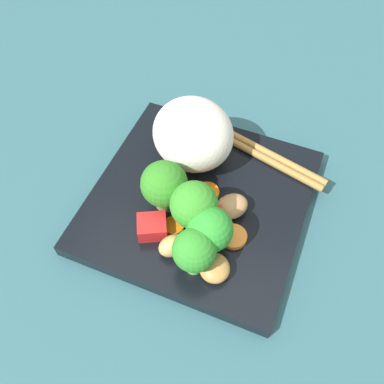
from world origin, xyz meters
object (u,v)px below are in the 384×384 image
broccoli_floret_1 (164,185)px  carrot_slice_2 (183,200)px  chopstick_pair (247,146)px  rice_mound (193,134)px  square_plate (199,201)px

broccoli_floret_1 → carrot_slice_2: size_ratio=2.31×
carrot_slice_2 → chopstick_pair: size_ratio=0.14×
rice_mound → chopstick_pair: size_ratio=0.47×
broccoli_floret_1 → rice_mound: bearing=-91.7°
chopstick_pair → broccoli_floret_1: bearing=76.5°
rice_mound → square_plate: bearing=118.9°
rice_mound → chopstick_pair: (-5.69, -3.78, -3.55)cm
broccoli_floret_1 → carrot_slice_2: bearing=-146.1°
rice_mound → carrot_slice_2: (-1.39, 6.49, -3.68)cm
rice_mound → broccoli_floret_1: (0.22, 7.57, -0.26)cm
rice_mound → chopstick_pair: rice_mound is taller
carrot_slice_2 → chopstick_pair: 11.14cm
rice_mound → carrot_slice_2: size_ratio=3.44×
broccoli_floret_1 → chopstick_pair: 13.22cm
broccoli_floret_1 → chopstick_pair: broccoli_floret_1 is taller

